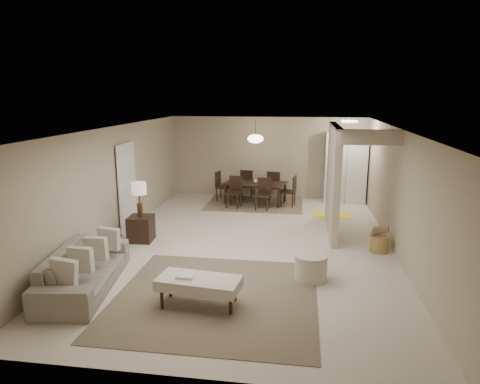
% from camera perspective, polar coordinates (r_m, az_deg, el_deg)
% --- Properties ---
extents(floor, '(9.00, 9.00, 0.00)m').
position_cam_1_polar(floor, '(9.30, 1.23, -7.06)').
color(floor, beige).
rests_on(floor, ground).
extents(ceiling, '(9.00, 9.00, 0.00)m').
position_cam_1_polar(ceiling, '(8.76, 1.31, 8.49)').
color(ceiling, white).
rests_on(ceiling, back_wall).
extents(back_wall, '(6.00, 0.00, 6.00)m').
position_cam_1_polar(back_wall, '(13.36, 3.67, 4.61)').
color(back_wall, tan).
rests_on(back_wall, floor).
extents(left_wall, '(0.00, 9.00, 9.00)m').
position_cam_1_polar(left_wall, '(9.77, -16.46, 1.02)').
color(left_wall, tan).
rests_on(left_wall, floor).
extents(right_wall, '(0.00, 9.00, 9.00)m').
position_cam_1_polar(right_wall, '(9.09, 20.39, -0.13)').
color(right_wall, tan).
rests_on(right_wall, floor).
extents(partition, '(0.15, 2.50, 2.50)m').
position_cam_1_polar(partition, '(10.13, 12.32, 1.66)').
color(partition, tan).
rests_on(partition, floor).
extents(doorway, '(0.04, 0.90, 2.04)m').
position_cam_1_polar(doorway, '(10.34, -14.86, 0.45)').
color(doorway, black).
rests_on(doorway, floor).
extents(pantry_cabinet, '(1.20, 0.55, 2.10)m').
position_cam_1_polar(pantry_cabinet, '(13.06, 13.87, 3.18)').
color(pantry_cabinet, white).
rests_on(pantry_cabinet, floor).
extents(flush_light, '(0.44, 0.44, 0.05)m').
position_cam_1_polar(flush_light, '(11.96, 14.41, 9.09)').
color(flush_light, white).
rests_on(flush_light, ceiling).
extents(living_rug, '(3.20, 3.20, 0.01)m').
position_cam_1_polar(living_rug, '(7.06, -3.23, -13.78)').
color(living_rug, brown).
rests_on(living_rug, floor).
extents(sofa, '(2.45, 1.27, 0.68)m').
position_cam_1_polar(sofa, '(7.65, -20.06, -9.65)').
color(sofa, gray).
rests_on(sofa, floor).
extents(ottoman_bench, '(1.32, 0.72, 0.45)m').
position_cam_1_polar(ottoman_bench, '(6.68, -5.51, -12.05)').
color(ottoman_bench, beige).
rests_on(ottoman_bench, living_rug).
extents(side_table, '(0.54, 0.54, 0.56)m').
position_cam_1_polar(side_table, '(9.71, -13.06, -4.77)').
color(side_table, black).
rests_on(side_table, floor).
extents(table_lamp, '(0.32, 0.32, 0.76)m').
position_cam_1_polar(table_lamp, '(9.50, -13.32, 0.08)').
color(table_lamp, '#412E1B').
rests_on(table_lamp, side_table).
extents(round_pouf, '(0.59, 0.59, 0.46)m').
position_cam_1_polar(round_pouf, '(7.67, 9.43, -9.87)').
color(round_pouf, beige).
rests_on(round_pouf, floor).
extents(wicker_basket, '(0.52, 0.52, 0.34)m').
position_cam_1_polar(wicker_basket, '(9.32, 18.08, -6.56)').
color(wicker_basket, olive).
rests_on(wicker_basket, floor).
extents(dining_rug, '(2.80, 2.10, 0.01)m').
position_cam_1_polar(dining_rug, '(12.75, 2.01, -1.49)').
color(dining_rug, '#826A51').
rests_on(dining_rug, floor).
extents(dining_table, '(1.94, 1.31, 0.63)m').
position_cam_1_polar(dining_table, '(12.67, 2.02, -0.14)').
color(dining_table, black).
rests_on(dining_table, dining_rug).
extents(dining_chairs, '(2.43, 1.93, 0.89)m').
position_cam_1_polar(dining_chairs, '(12.64, 2.02, 0.45)').
color(dining_chairs, black).
rests_on(dining_chairs, dining_rug).
extents(vase, '(0.15, 0.15, 0.13)m').
position_cam_1_polar(vase, '(12.59, 2.03, 1.54)').
color(vase, white).
rests_on(vase, dining_table).
extents(yellow_mat, '(1.01, 0.63, 0.01)m').
position_cam_1_polar(yellow_mat, '(11.77, 12.05, -3.00)').
color(yellow_mat, yellow).
rests_on(yellow_mat, floor).
extents(pendant_light, '(0.46, 0.46, 0.71)m').
position_cam_1_polar(pendant_light, '(12.41, 2.08, 7.11)').
color(pendant_light, '#412E1B').
rests_on(pendant_light, ceiling).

